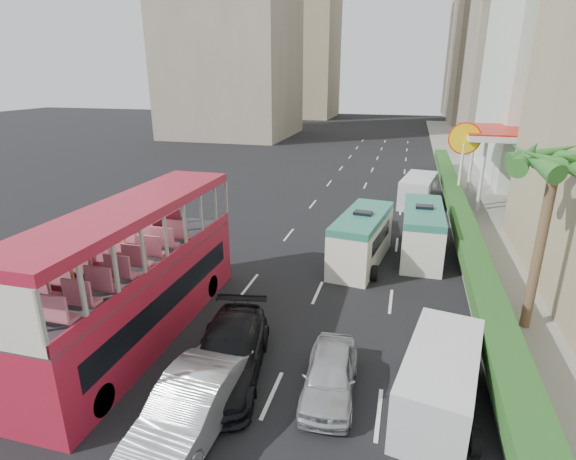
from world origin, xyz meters
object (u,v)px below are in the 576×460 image
(double_decker_bus, at_px, (137,273))
(van_asset, at_px, (368,233))
(car_silver_lane_a, at_px, (193,430))
(car_silver_lane_b, at_px, (329,393))
(panel_van_near, at_px, (440,380))
(palm_tree, at_px, (540,247))
(minibus_near, at_px, (362,239))
(panel_van_far, at_px, (418,190))
(minibus_far, at_px, (422,232))
(shell_station, at_px, (506,167))
(car_black, at_px, (230,374))

(double_decker_bus, distance_m, van_asset, 15.60)
(car_silver_lane_a, bearing_deg, car_silver_lane_b, 38.73)
(car_silver_lane_b, height_order, van_asset, car_silver_lane_b)
(panel_van_near, bearing_deg, palm_tree, 67.70)
(car_silver_lane_a, bearing_deg, minibus_near, 78.35)
(van_asset, height_order, panel_van_far, panel_van_far)
(double_decker_bus, distance_m, car_silver_lane_b, 7.83)
(minibus_far, bearing_deg, car_silver_lane_b, -102.85)
(car_silver_lane_b, xyz_separation_m, panel_van_far, (2.66, 22.63, 1.03))
(van_asset, height_order, minibus_near, minibus_near)
(van_asset, relative_size, shell_station, 0.57)
(minibus_near, height_order, panel_van_near, minibus_near)
(minibus_near, height_order, panel_van_far, minibus_near)
(shell_station, bearing_deg, minibus_far, -115.98)
(double_decker_bus, relative_size, car_silver_lane_b, 2.85)
(car_black, xyz_separation_m, panel_van_near, (6.43, 0.16, 0.95))
(car_black, xyz_separation_m, van_asset, (3.06, 15.10, 0.00))
(double_decker_bus, distance_m, panel_van_far, 23.44)
(car_silver_lane_a, relative_size, shell_station, 0.62)
(car_silver_lane_a, relative_size, car_silver_lane_b, 1.28)
(minibus_near, height_order, minibus_far, minibus_far)
(double_decker_bus, relative_size, van_asset, 2.42)
(double_decker_bus, relative_size, car_black, 2.04)
(minibus_far, height_order, palm_tree, palm_tree)
(panel_van_near, bearing_deg, car_silver_lane_b, -165.96)
(car_black, bearing_deg, double_decker_bus, 149.96)
(double_decker_bus, height_order, van_asset, double_decker_bus)
(car_black, bearing_deg, shell_station, 53.24)
(car_silver_lane_a, bearing_deg, car_black, 91.06)
(car_black, height_order, shell_station, shell_station)
(shell_station, bearing_deg, palm_tree, -96.60)
(minibus_near, bearing_deg, van_asset, 98.42)
(van_asset, distance_m, minibus_far, 4.39)
(minibus_far, height_order, shell_station, shell_station)
(car_black, relative_size, minibus_far, 0.91)
(minibus_near, bearing_deg, palm_tree, -27.95)
(car_black, distance_m, panel_van_near, 6.50)
(car_silver_lane_b, height_order, shell_station, shell_station)
(car_silver_lane_a, xyz_separation_m, van_asset, (3.10, 17.62, 0.00))
(double_decker_bus, bearing_deg, car_silver_lane_a, -44.95)
(car_black, bearing_deg, car_silver_lane_b, -11.20)
(minibus_near, height_order, shell_station, shell_station)
(panel_van_far, distance_m, palm_tree, 17.77)
(shell_station, bearing_deg, van_asset, -133.90)
(panel_van_near, bearing_deg, minibus_far, 102.29)
(panel_van_near, height_order, shell_station, shell_station)
(palm_tree, bearing_deg, car_silver_lane_a, -141.20)
(shell_station, bearing_deg, car_silver_lane_b, -109.65)
(car_silver_lane_a, bearing_deg, panel_van_near, 24.50)
(minibus_far, bearing_deg, panel_van_far, 90.53)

